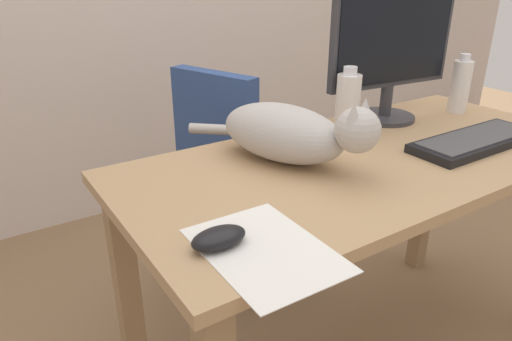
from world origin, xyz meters
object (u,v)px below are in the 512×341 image
object	(u,v)px
monitor	(392,51)
water_bottle	(348,104)
keyboard	(476,141)
spray_bottle	(460,86)
cat	(290,132)
computer_mouse	(219,238)
office_chair	(240,195)

from	to	relation	value
monitor	water_bottle	bearing A→B (deg)	-168.42
keyboard	spray_bottle	world-z (taller)	spray_bottle
cat	computer_mouse	distance (m)	0.45
water_bottle	cat	bearing A→B (deg)	-164.71
office_chair	spray_bottle	bearing A→B (deg)	-38.29
spray_bottle	cat	bearing A→B (deg)	-176.95
monitor	water_bottle	size ratio (longest dim) A/B	2.29
office_chair	computer_mouse	world-z (taller)	office_chair
computer_mouse	spray_bottle	distance (m)	1.18
water_bottle	computer_mouse	bearing A→B (deg)	-151.87
computer_mouse	spray_bottle	world-z (taller)	spray_bottle
spray_bottle	water_bottle	bearing A→B (deg)	176.15
cat	water_bottle	bearing A→B (deg)	15.29
office_chair	spray_bottle	xyz separation A→B (m)	(0.61, -0.48, 0.46)
office_chair	water_bottle	xyz separation A→B (m)	(0.11, -0.45, 0.46)
water_bottle	monitor	bearing A→B (deg)	11.58
office_chair	keyboard	bearing A→B (deg)	-63.32
office_chair	water_bottle	size ratio (longest dim) A/B	4.32
computer_mouse	spray_bottle	xyz separation A→B (m)	(1.14, 0.31, 0.08)
water_bottle	spray_bottle	bearing A→B (deg)	-3.85
office_chair	monitor	size ratio (longest dim) A/B	1.88
monitor	spray_bottle	bearing A→B (deg)	-15.78
office_chair	cat	size ratio (longest dim) A/B	1.55
water_bottle	spray_bottle	distance (m)	0.50
office_chair	monitor	xyz separation A→B (m)	(0.33, -0.40, 0.59)
monitor	keyboard	size ratio (longest dim) A/B	1.09
spray_bottle	keyboard	bearing A→B (deg)	-135.63
cat	spray_bottle	xyz separation A→B (m)	(0.78, 0.04, 0.01)
monitor	keyboard	xyz separation A→B (m)	(0.03, -0.32, -0.21)
office_chair	keyboard	xyz separation A→B (m)	(0.36, -0.73, 0.38)
keyboard	spray_bottle	bearing A→B (deg)	44.37
cat	office_chair	bearing A→B (deg)	72.76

